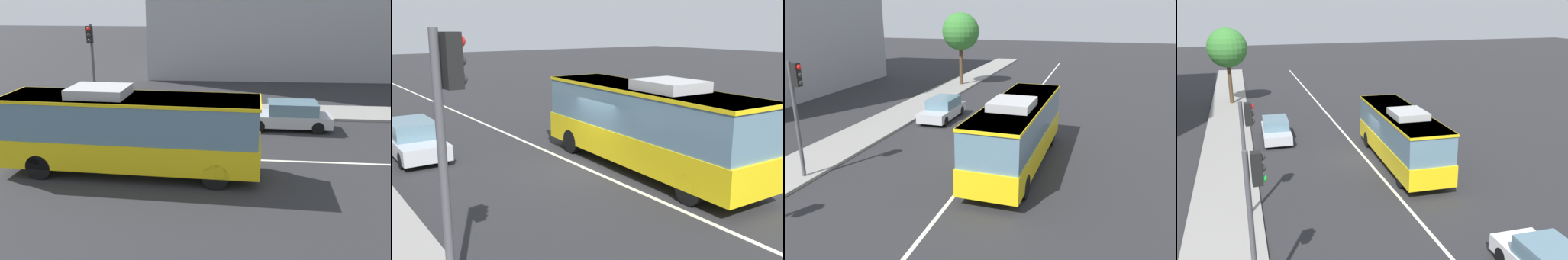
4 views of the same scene
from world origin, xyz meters
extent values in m
plane|color=#28282B|center=(0.00, 0.00, 0.00)|extent=(160.00, 160.00, 0.00)
cube|color=gray|center=(0.00, 8.02, 0.07)|extent=(80.00, 3.13, 0.14)
cube|color=silver|center=(0.00, 0.00, 0.01)|extent=(76.00, 0.16, 0.01)
cube|color=yellow|center=(-1.51, -1.75, 0.98)|extent=(10.09, 2.90, 1.10)
cube|color=slate|center=(-1.51, -1.75, 2.31)|extent=(9.89, 2.82, 1.58)
cube|color=yellow|center=(-1.51, -1.75, 3.04)|extent=(9.99, 2.87, 0.12)
cube|color=#B2B2B2|center=(-2.71, -1.70, 3.28)|extent=(2.27, 1.89, 0.36)
cylinder|color=black|center=(1.93, -0.79, 0.50)|extent=(1.01, 0.34, 1.00)
cylinder|color=black|center=(1.84, -2.99, 0.50)|extent=(1.01, 0.34, 1.00)
cylinder|color=black|center=(-4.86, -0.52, 0.50)|extent=(1.01, 0.34, 1.00)
cylinder|color=black|center=(-4.95, -2.71, 0.50)|extent=(1.01, 0.34, 1.00)
cube|color=#B7BABF|center=(5.23, 4.81, 0.52)|extent=(4.53, 1.87, 0.60)
cube|color=slate|center=(5.48, 4.80, 1.14)|extent=(2.55, 1.70, 0.64)
cylinder|color=black|center=(3.72, 4.03, 0.32)|extent=(0.64, 0.23, 0.64)
cylinder|color=black|center=(3.75, 5.63, 0.32)|extent=(0.64, 0.23, 0.64)
cylinder|color=black|center=(6.72, 3.98, 0.32)|extent=(0.64, 0.23, 0.64)
cylinder|color=black|center=(6.75, 5.58, 0.32)|extent=(0.64, 0.23, 0.64)
cylinder|color=#47474C|center=(-5.85, 6.98, 2.60)|extent=(0.16, 0.16, 5.20)
cube|color=black|center=(-5.83, 6.70, 4.65)|extent=(0.34, 0.30, 0.96)
sphere|color=red|center=(-5.82, 6.55, 4.97)|extent=(0.22, 0.22, 0.22)
sphere|color=#2D2D2D|center=(-5.82, 6.55, 4.65)|extent=(0.22, 0.22, 0.22)
sphere|color=#2D2D2D|center=(-5.82, 6.55, 4.33)|extent=(0.22, 0.22, 0.22)
cylinder|color=#4C3823|center=(17.71, 7.76, 1.96)|extent=(0.36, 0.36, 3.92)
sphere|color=#387F33|center=(17.71, 7.76, 5.25)|extent=(3.57, 3.57, 3.57)
cube|color=slate|center=(20.78, 25.54, 2.11)|extent=(0.42, 13.65, 1.50)
cube|color=slate|center=(20.78, 25.54, 5.51)|extent=(0.42, 13.65, 1.50)
camera|label=1|loc=(2.48, -17.33, 6.81)|focal=39.39mm
camera|label=2|loc=(-13.36, 9.21, 5.21)|focal=41.11mm
camera|label=3|loc=(-19.04, -5.08, 7.17)|focal=36.03mm
camera|label=4|loc=(-23.82, 6.92, 9.00)|focal=39.57mm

